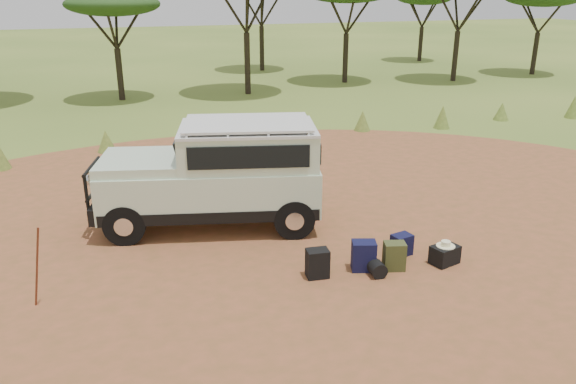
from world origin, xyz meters
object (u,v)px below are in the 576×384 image
object	(u,v)px
backpack_black	(317,264)
backpack_olive	(394,256)
backpack_navy	(364,256)
duffel_navy	(402,245)
walking_staff	(37,267)
safari_vehicle	(218,177)
hard_case	(445,255)

from	to	relation	value
backpack_black	backpack_olive	size ratio (longest dim) A/B	1.00
backpack_navy	duffel_navy	xyz separation A→B (m)	(0.99, 0.33, -0.07)
backpack_navy	duffel_navy	size ratio (longest dim) A/B	1.34
walking_staff	backpack_olive	bearing A→B (deg)	-73.93
backpack_navy	walking_staff	bearing A→B (deg)	-167.69
backpack_olive	duffel_navy	distance (m)	0.67
backpack_black	safari_vehicle	bearing A→B (deg)	117.40
backpack_navy	backpack_olive	size ratio (longest dim) A/B	1.06
backpack_black	hard_case	bearing A→B (deg)	-0.93
safari_vehicle	duffel_navy	distance (m)	4.14
backpack_black	backpack_navy	xyz separation A→B (m)	(0.92, -0.02, 0.01)
walking_staff	hard_case	xyz separation A→B (m)	(7.18, -0.85, -0.53)
walking_staff	backpack_black	distance (m)	4.74
safari_vehicle	duffel_navy	bearing A→B (deg)	-26.59
backpack_navy	hard_case	size ratio (longest dim) A/B	1.12
backpack_black	backpack_olive	distance (m)	1.48
walking_staff	hard_case	world-z (taller)	walking_staff
safari_vehicle	hard_case	distance (m)	4.97
backpack_black	hard_case	world-z (taller)	backpack_black
duffel_navy	walking_staff	bearing A→B (deg)	166.71
backpack_black	duffel_navy	world-z (taller)	backpack_black
backpack_olive	hard_case	xyz separation A→B (m)	(1.03, -0.10, -0.09)
backpack_navy	backpack_olive	bearing A→B (deg)	1.13
walking_staff	backpack_navy	bearing A→B (deg)	-72.90
backpack_navy	duffel_navy	world-z (taller)	backpack_navy
backpack_olive	duffel_navy	bearing A→B (deg)	63.77
duffel_navy	backpack_navy	bearing A→B (deg)	-172.85
walking_staff	backpack_olive	size ratio (longest dim) A/B	2.65
hard_case	backpack_black	bearing A→B (deg)	158.11
walking_staff	backpack_black	size ratio (longest dim) A/B	2.65
safari_vehicle	walking_staff	size ratio (longest dim) A/B	3.51
duffel_navy	hard_case	bearing A→B (deg)	-56.42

